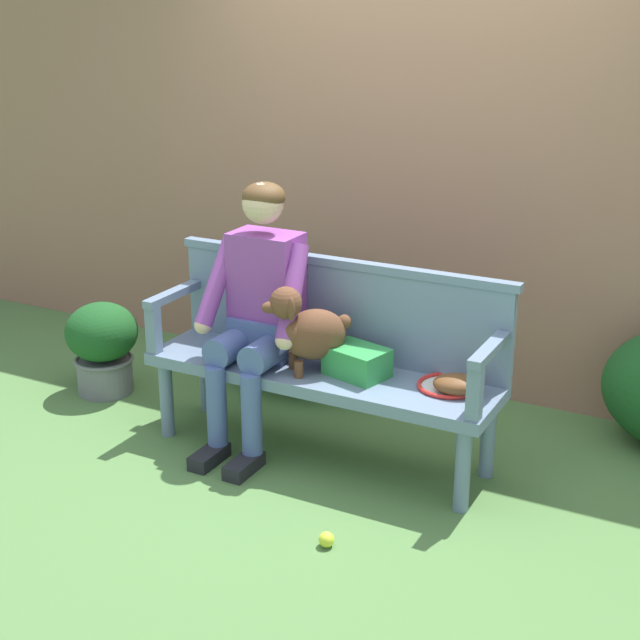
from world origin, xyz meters
The scene contains 14 objects.
ground_plane centered at (0.00, 0.00, 0.00)m, with size 40.00×40.00×0.00m, color #4C753D.
brick_garden_fence centered at (0.00, 1.23, 1.20)m, with size 8.00×0.30×2.40m, color #936651.
hedge_bush_mid_right centered at (-0.55, 0.82, 0.36)m, with size 1.15×0.76×0.71m, color #1E5B23.
garden_bench centered at (0.00, 0.00, 0.40)m, with size 1.76×0.47×0.46m.
bench_backrest centered at (0.00, 0.21, 0.71)m, with size 1.80×0.06×0.50m.
bench_armrest_left_end centered at (-0.84, -0.09, 0.66)m, with size 0.06×0.47×0.28m.
bench_armrest_right_end centered at (0.84, -0.09, 0.66)m, with size 0.06×0.47×0.28m.
person_seated centered at (-0.33, -0.01, 0.73)m, with size 0.56×0.64×1.33m.
dog_on_bench centered at (-0.04, -0.06, 0.68)m, with size 0.39×0.37×0.43m.
tennis_racket centered at (0.64, 0.10, 0.47)m, with size 0.38×0.58×0.03m.
baseball_glove centered at (0.69, 0.03, 0.51)m, with size 0.22×0.17×0.09m, color brown.
sports_bag centered at (0.19, 0.01, 0.53)m, with size 0.28×0.20×0.14m, color #2D8E42.
tennis_ball centered at (0.41, -0.71, 0.03)m, with size 0.07×0.07×0.07m, color #CCDB33.
potted_plant centered at (-1.46, 0.11, 0.29)m, with size 0.41×0.41×0.53m.
Camera 1 is at (1.91, -3.63, 2.15)m, focal length 51.56 mm.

